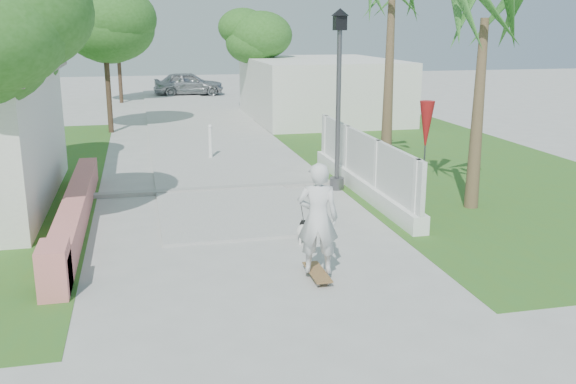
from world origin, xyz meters
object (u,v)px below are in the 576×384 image
object	(u,v)px
street_lamp	(339,93)
dog	(304,231)
skateboarder	(307,216)
bollard	(210,141)
patio_umbrella	(426,127)
parked_car	(188,83)

from	to	relation	value
street_lamp	dog	xyz separation A→B (m)	(-1.84, -3.79, -2.20)
street_lamp	skateboarder	xyz separation A→B (m)	(-2.09, -4.95, -1.55)
bollard	dog	distance (m)	8.34
street_lamp	patio_umbrella	size ratio (longest dim) A/B	1.93
patio_umbrella	street_lamp	bearing A→B (deg)	152.24
bollard	patio_umbrella	distance (m)	7.25
parked_car	patio_umbrella	bearing A→B (deg)	-171.30
street_lamp	patio_umbrella	xyz separation A→B (m)	(1.90, -1.00, -0.74)
bollard	parked_car	size ratio (longest dim) A/B	0.27
street_lamp	bollard	distance (m)	5.56
street_lamp	parked_car	xyz separation A→B (m)	(-1.88, 23.49, -1.73)
patio_umbrella	dog	world-z (taller)	patio_umbrella
skateboarder	dog	xyz separation A→B (m)	(0.25, 1.16, -0.65)
bollard	skateboarder	size ratio (longest dim) A/B	0.44
dog	parked_car	distance (m)	27.28
dog	parked_car	size ratio (longest dim) A/B	0.14
patio_umbrella	parked_car	xyz separation A→B (m)	(-3.78, 24.49, -0.99)
patio_umbrella	skateboarder	xyz separation A→B (m)	(-3.99, -3.95, -0.81)
skateboarder	parked_car	distance (m)	28.44
parked_car	skateboarder	bearing A→B (deg)	179.50
street_lamp	dog	distance (m)	4.75
skateboarder	parked_car	xyz separation A→B (m)	(0.21, 28.44, -0.18)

